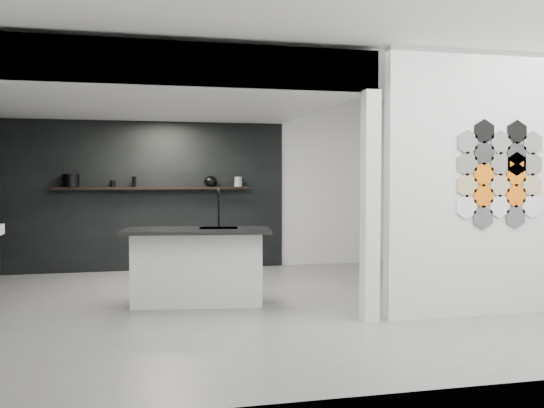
{
  "coord_description": "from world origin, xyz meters",
  "views": [
    {
      "loc": [
        -1.58,
        -6.76,
        1.47
      ],
      "look_at": [
        0.1,
        0.3,
        1.15
      ],
      "focal_mm": 40.0,
      "sensor_mm": 36.0,
      "label": 1
    }
  ],
  "objects": [
    {
      "name": "bay_clad_back",
      "position": [
        -1.3,
        2.97,
        1.18
      ],
      "size": [
        4.4,
        0.04,
        2.35
      ],
      "primitive_type": "cube",
      "color": "black",
      "rests_on": "floor"
    },
    {
      "name": "display_shelf",
      "position": [
        -1.2,
        2.87,
        1.3
      ],
      "size": [
        3.0,
        0.15,
        0.04
      ],
      "primitive_type": "cube",
      "color": "black",
      "rests_on": "bay_clad_back"
    },
    {
      "name": "glass_bowl",
      "position": [
        0.15,
        2.87,
        1.37
      ],
      "size": [
        0.15,
        0.15,
        0.09
      ],
      "primitive_type": "cylinder",
      "rotation": [
        0.0,
        0.0,
        -0.26
      ],
      "color": "gray",
      "rests_on": "display_shelf"
    },
    {
      "name": "stockpot",
      "position": [
        -2.42,
        2.87,
        1.42
      ],
      "size": [
        0.31,
        0.31,
        0.2
      ],
      "primitive_type": "cylinder",
      "rotation": [
        0.0,
        0.0,
        -0.33
      ],
      "color": "black",
      "rests_on": "display_shelf"
    },
    {
      "name": "floor",
      "position": [
        0.0,
        0.0,
        -0.01
      ],
      "size": [
        7.0,
        6.0,
        0.01
      ],
      "primitive_type": "cube",
      "color": "slate"
    },
    {
      "name": "hex_tile_cluster",
      "position": [
        2.26,
        -1.09,
        1.5
      ],
      "size": [
        1.04,
        0.02,
        1.16
      ],
      "color": "white",
      "rests_on": "partition_panel"
    },
    {
      "name": "glass_vase",
      "position": [
        0.15,
        2.87,
        1.4
      ],
      "size": [
        0.14,
        0.14,
        0.16
      ],
      "primitive_type": "cylinder",
      "rotation": [
        0.0,
        0.0,
        -0.23
      ],
      "color": "gray",
      "rests_on": "display_shelf"
    },
    {
      "name": "bottle_dark",
      "position": [
        -1.49,
        2.87,
        1.4
      ],
      "size": [
        0.06,
        0.06,
        0.16
      ],
      "primitive_type": "cylinder",
      "rotation": [
        0.0,
        0.0,
        -0.04
      ],
      "color": "black",
      "rests_on": "display_shelf"
    },
    {
      "name": "utensil_cup",
      "position": [
        -1.81,
        2.87,
        1.37
      ],
      "size": [
        0.09,
        0.09,
        0.1
      ],
      "primitive_type": "cylinder",
      "rotation": [
        0.0,
        0.0,
        0.18
      ],
      "color": "black",
      "rests_on": "display_shelf"
    },
    {
      "name": "bulkhead",
      "position": [
        -1.3,
        1.0,
        2.55
      ],
      "size": [
        4.4,
        4.0,
        0.4
      ],
      "primitive_type": "cube",
      "color": "silver",
      "rests_on": "corner_column"
    },
    {
      "name": "kettle",
      "position": [
        -0.3,
        2.87,
        1.41
      ],
      "size": [
        0.26,
        0.26,
        0.17
      ],
      "primitive_type": "ellipsoid",
      "rotation": [
        0.0,
        0.0,
        -0.3
      ],
      "color": "black",
      "rests_on": "display_shelf"
    },
    {
      "name": "kitchen_island",
      "position": [
        -0.81,
        0.2,
        0.45
      ],
      "size": [
        1.76,
        0.98,
        1.34
      ],
      "rotation": [
        0.0,
        0.0,
        -0.15
      ],
      "color": "silver",
      "rests_on": "floor"
    },
    {
      "name": "partition_panel",
      "position": [
        2.23,
        -1.0,
        1.4
      ],
      "size": [
        2.45,
        0.15,
        2.8
      ],
      "primitive_type": "cube",
      "color": "silver",
      "rests_on": "floor"
    },
    {
      "name": "fascia_beam",
      "position": [
        -1.3,
        -0.92,
        2.55
      ],
      "size": [
        4.4,
        0.16,
        0.4
      ],
      "primitive_type": "cube",
      "color": "silver",
      "rests_on": "corner_column"
    },
    {
      "name": "corner_column",
      "position": [
        0.82,
        -1.0,
        1.18
      ],
      "size": [
        0.16,
        0.16,
        2.35
      ],
      "primitive_type": "cube",
      "color": "silver",
      "rests_on": "floor"
    }
  ]
}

